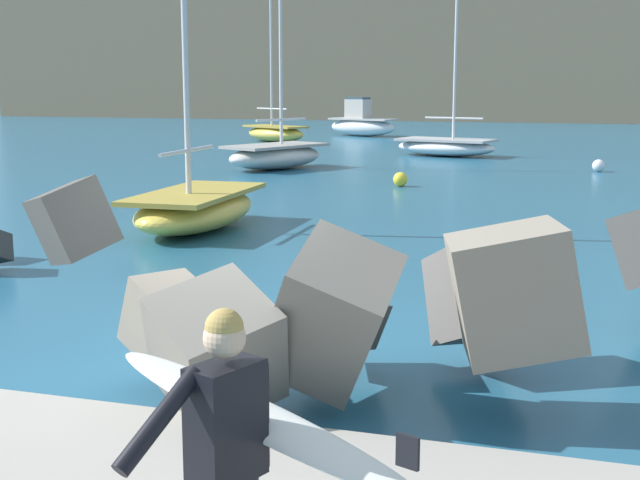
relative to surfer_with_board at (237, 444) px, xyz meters
name	(u,v)px	position (x,y,z in m)	size (l,w,h in m)	color
ground_plane	(212,368)	(-2.20, 4.52, -1.28)	(400.00, 400.00, 0.00)	#235B7A
breakwater_jetty	(463,245)	(0.41, 5.34, 0.09)	(31.53, 6.81, 3.22)	#3D3A38
surfer_with_board	(237,444)	(0.00, 0.00, 0.00)	(2.08, 1.48, 1.78)	black
boat_near_centre	(275,132)	(-14.32, 39.94, -0.75)	(4.36, 3.48, 7.57)	#EAC64C
boat_near_right	(276,154)	(-9.21, 25.90, -0.74)	(3.63, 4.67, 8.31)	beige
boat_mid_left	(446,146)	(-4.15, 33.48, -0.83)	(4.79, 3.14, 7.24)	white
boat_mid_right	(362,124)	(-11.18, 46.32, -0.54)	(4.75, 3.10, 2.28)	white
boat_far_left	(196,207)	(-6.27, 12.82, -0.80)	(2.05, 4.33, 6.79)	#EAC64C
mooring_buoy_inner	(599,166)	(2.09, 28.27, -1.06)	(0.44, 0.44, 0.44)	silver
mooring_buoy_middle	(400,179)	(-3.71, 21.83, -1.06)	(0.44, 0.44, 0.44)	yellow
headland_bluff	(450,37)	(-11.69, 83.02, 6.27)	(83.11, 31.97, 15.06)	#847056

